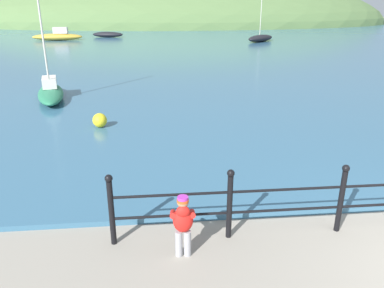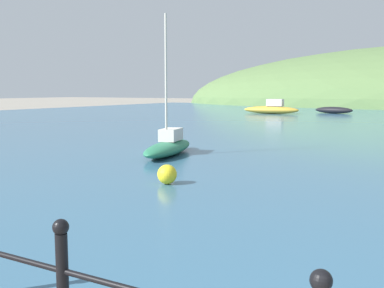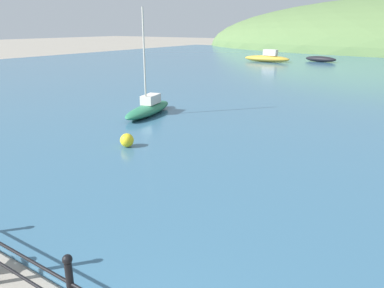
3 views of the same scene
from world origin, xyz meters
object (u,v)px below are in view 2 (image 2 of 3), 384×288
boat_far_right (169,146)px  mooring_buoy (167,174)px  boat_far_left (271,109)px  boat_white_sailboat (334,110)px

boat_far_right → mooring_buoy: size_ratio=10.09×
boat_far_left → boat_far_right: bearing=-77.7°
boat_far_right → boat_white_sailboat: boat_far_right is taller
boat_far_right → mooring_buoy: (2.36, -3.78, -0.07)m
boat_far_right → mooring_buoy: boat_far_right is taller
boat_far_right → boat_white_sailboat: (-0.93, 28.32, 0.00)m
boat_far_right → boat_white_sailboat: bearing=91.9°
boat_far_right → mooring_buoy: 4.46m
boat_white_sailboat → mooring_buoy: bearing=-84.1°
mooring_buoy → boat_far_right: bearing=122.0°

